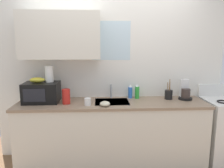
% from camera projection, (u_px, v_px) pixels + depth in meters
% --- Properties ---
extents(kitchen_wall_assembly, '(3.34, 0.42, 2.50)m').
position_uv_depth(kitchen_wall_assembly, '(101.00, 66.00, 3.15)').
color(kitchen_wall_assembly, white).
rests_on(kitchen_wall_assembly, ground).
extents(counter_unit, '(2.57, 0.63, 0.90)m').
position_uv_depth(counter_unit, '(112.00, 133.00, 3.02)').
color(counter_unit, silver).
rests_on(counter_unit, ground).
extents(sink_faucet, '(0.03, 0.03, 0.20)m').
position_uv_depth(sink_faucet, '(111.00, 91.00, 3.16)').
color(sink_faucet, '#B2B5BA').
rests_on(sink_faucet, counter_unit).
extents(microwave, '(0.46, 0.35, 0.27)m').
position_uv_depth(microwave, '(42.00, 92.00, 2.92)').
color(microwave, black).
rests_on(microwave, counter_unit).
extents(banana_bunch, '(0.20, 0.11, 0.07)m').
position_uv_depth(banana_bunch, '(37.00, 80.00, 2.88)').
color(banana_bunch, gold).
rests_on(banana_bunch, microwave).
extents(paper_towel_roll, '(0.11, 0.11, 0.22)m').
position_uv_depth(paper_towel_roll, '(49.00, 74.00, 2.93)').
color(paper_towel_roll, white).
rests_on(paper_towel_roll, microwave).
extents(coffee_maker, '(0.19, 0.21, 0.28)m').
position_uv_depth(coffee_maker, '(185.00, 92.00, 3.08)').
color(coffee_maker, black).
rests_on(coffee_maker, counter_unit).
extents(dish_soap_bottle_blue, '(0.06, 0.06, 0.20)m').
position_uv_depth(dish_soap_bottle_blue, '(130.00, 92.00, 3.15)').
color(dish_soap_bottle_blue, blue).
rests_on(dish_soap_bottle_blue, counter_unit).
extents(dish_soap_bottle_green, '(0.06, 0.06, 0.21)m').
position_uv_depth(dish_soap_bottle_green, '(137.00, 92.00, 3.13)').
color(dish_soap_bottle_green, green).
rests_on(dish_soap_bottle_green, counter_unit).
extents(cereal_canister, '(0.10, 0.10, 0.20)m').
position_uv_depth(cereal_canister, '(66.00, 96.00, 2.84)').
color(cereal_canister, red).
rests_on(cereal_canister, counter_unit).
extents(mug_white, '(0.08, 0.08, 0.09)m').
position_uv_depth(mug_white, '(88.00, 102.00, 2.78)').
color(mug_white, white).
rests_on(mug_white, counter_unit).
extents(utensil_crock, '(0.11, 0.11, 0.29)m').
position_uv_depth(utensil_crock, '(169.00, 94.00, 3.09)').
color(utensil_crock, black).
rests_on(utensil_crock, counter_unit).
extents(small_bowl, '(0.13, 0.13, 0.06)m').
position_uv_depth(small_bowl, '(105.00, 104.00, 2.73)').
color(small_bowl, beige).
rests_on(small_bowl, counter_unit).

